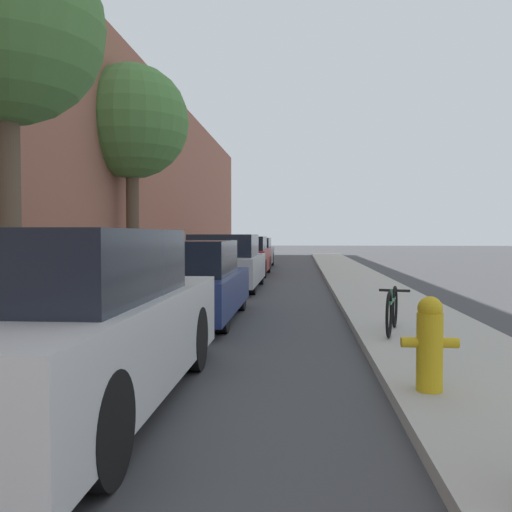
{
  "coord_description": "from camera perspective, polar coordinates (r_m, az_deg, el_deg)",
  "views": [
    {
      "loc": [
        1.11,
        1.26,
        1.48
      ],
      "look_at": [
        0.25,
        12.16,
        1.06
      ],
      "focal_mm": 39.66,
      "sensor_mm": 36.0,
      "label": 1
    }
  ],
  "objects": [
    {
      "name": "bicycle",
      "position": [
        8.1,
        13.56,
        -5.29
      ],
      "size": [
        0.51,
        1.46,
        0.61
      ],
      "rotation": [
        0.0,
        0.0,
        -0.24
      ],
      "color": "black",
      "rests_on": "sidewalk_right"
    },
    {
      "name": "parked_car_red",
      "position": [
        20.45,
        -1.18,
        -0.07
      ],
      "size": [
        1.73,
        4.26,
        1.41
      ],
      "color": "black",
      "rests_on": "ground"
    },
    {
      "name": "ground_plane",
      "position": [
        14.86,
        0.21,
        -3.52
      ],
      "size": [
        120.0,
        120.0,
        0.0
      ],
      "primitive_type": "plane",
      "color": "#3D3D3F"
    },
    {
      "name": "parked_car_white",
      "position": [
        5.0,
        -18.18,
        -6.65
      ],
      "size": [
        1.72,
        4.6,
        1.52
      ],
      "color": "black",
      "rests_on": "ground"
    },
    {
      "name": "parked_car_navy",
      "position": [
        9.82,
        -7.39,
        -2.68
      ],
      "size": [
        1.9,
        4.06,
        1.37
      ],
      "color": "black",
      "rests_on": "ground"
    },
    {
      "name": "street_tree_far",
      "position": [
        16.02,
        -12.42,
        12.98
      ],
      "size": [
        3.07,
        3.07,
        5.95
      ],
      "color": "brown",
      "rests_on": "sidewalk_left"
    },
    {
      "name": "fire_hydrant",
      "position": [
        5.18,
        17.12,
        -8.33
      ],
      "size": [
        0.49,
        0.23,
        0.83
      ],
      "color": "gold",
      "rests_on": "sidewalk_right"
    },
    {
      "name": "parked_car_grey",
      "position": [
        25.65,
        -0.24,
        0.31
      ],
      "size": [
        1.7,
        4.05,
        1.33
      ],
      "color": "black",
      "rests_on": "ground"
    },
    {
      "name": "building_facade_left",
      "position": [
        15.82,
        -15.55,
        9.47
      ],
      "size": [
        0.7,
        52.0,
        7.01
      ],
      "color": "#9E604C",
      "rests_on": "ground"
    },
    {
      "name": "parked_car_silver",
      "position": [
        15.29,
        -3.09,
        -0.72
      ],
      "size": [
        1.86,
        4.56,
        1.48
      ],
      "color": "black",
      "rests_on": "ground"
    },
    {
      "name": "street_tree_near",
      "position": [
        8.04,
        -23.94,
        20.19
      ],
      "size": [
        2.41,
        2.41,
        5.12
      ],
      "color": "brown",
      "rests_on": "sidewalk_left"
    },
    {
      "name": "sidewalk_right",
      "position": [
        14.92,
        11.4,
        -3.31
      ],
      "size": [
        2.0,
        52.0,
        0.12
      ],
      "color": "#ADA89E",
      "rests_on": "ground"
    },
    {
      "name": "sidewalk_left",
      "position": [
        15.34,
        -10.67,
        -3.16
      ],
      "size": [
        2.0,
        52.0,
        0.12
      ],
      "color": "#ADA89E",
      "rests_on": "ground"
    }
  ]
}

